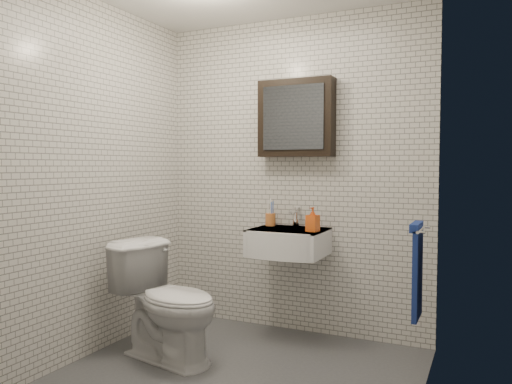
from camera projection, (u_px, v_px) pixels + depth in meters
ground at (236, 375)px, 3.15m from camera, size 2.20×2.00×0.01m
room_shell at (236, 144)px, 3.08m from camera, size 2.22×2.02×2.51m
washbasin at (287, 242)px, 3.75m from camera, size 0.55×0.50×0.20m
faucet at (296, 218)px, 3.92m from camera, size 0.06×0.20×0.15m
mirror_cabinet at (296, 118)px, 3.88m from camera, size 0.60×0.15×0.60m
towel_rail at (417, 267)px, 2.99m from camera, size 0.09×0.30×0.58m
toothbrush_cup at (270, 219)px, 3.99m from camera, size 0.09×0.09×0.22m
soap_bottle at (313, 219)px, 3.63m from camera, size 0.09×0.09×0.18m
toilet at (168, 302)px, 3.40m from camera, size 0.87×0.61×0.80m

